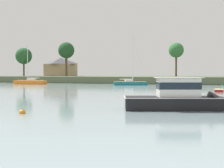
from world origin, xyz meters
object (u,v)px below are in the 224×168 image
mooring_buoy_green (223,86)px  dinghy_red (219,91)px  cruiser_white (179,85)px  mooring_buoy_orange (22,113)px  mooring_buoy_yellow (19,85)px  cruiser_black (186,102)px  sailboat_teal (130,84)px  sailboat_orange (30,83)px

mooring_buoy_green → dinghy_red: bearing=-88.8°
cruiser_white → mooring_buoy_orange: (-2.79, -53.56, -0.33)m
dinghy_red → mooring_buoy_yellow: bearing=167.9°
cruiser_white → cruiser_black: bearing=-79.3°
sailboat_teal → mooring_buoy_green: sailboat_teal is taller
cruiser_black → mooring_buoy_orange: bearing=-146.1°
cruiser_white → dinghy_red: bearing=-59.0°
mooring_buoy_orange → mooring_buoy_yellow: mooring_buoy_orange is taller
cruiser_black → sailboat_teal: bearing=113.4°
cruiser_white → mooring_buoy_green: 14.30m
sailboat_orange → mooring_buoy_green: sailboat_orange is taller
sailboat_teal → mooring_buoy_green: (23.54, 3.47, -0.21)m
sailboat_orange → mooring_buoy_orange: sailboat_orange is taller
mooring_buoy_orange → dinghy_red: bearing=71.5°
mooring_buoy_orange → mooring_buoy_green: bearing=79.5°
dinghy_red → sailboat_orange: size_ratio=0.27×
cruiser_black → mooring_buoy_yellow: (-49.60, 40.61, -0.61)m
dinghy_red → sailboat_teal: size_ratio=0.23×
cruiser_black → mooring_buoy_yellow: cruiser_black is taller
sailboat_teal → mooring_buoy_yellow: bearing=-154.3°
mooring_buoy_orange → sailboat_orange: bearing=125.8°
mooring_buoy_yellow → mooring_buoy_orange: bearing=-51.7°
dinghy_red → mooring_buoy_yellow: size_ratio=8.69×
cruiser_white → sailboat_orange: bearing=174.2°
mooring_buoy_green → sailboat_orange: bearing=-173.2°
sailboat_teal → mooring_buoy_orange: size_ratio=26.98×
cruiser_black → mooring_buoy_green: bearing=89.5°
dinghy_red → mooring_buoy_green: size_ratio=6.00×
sailboat_teal → mooring_buoy_green: 23.80m
mooring_buoy_orange → mooring_buoy_yellow: 61.56m
mooring_buoy_yellow → cruiser_black: bearing=-39.3°
sailboat_teal → cruiser_white: (14.42, -7.53, 0.12)m
dinghy_red → mooring_buoy_orange: size_ratio=6.30×
sailboat_orange → mooring_buoy_green: 54.26m
mooring_buoy_orange → cruiser_black: bearing=33.9°
cruiser_black → mooring_buoy_green: (0.49, 56.87, -0.59)m
sailboat_orange → mooring_buoy_orange: (41.96, -58.11, -0.20)m
sailboat_teal → mooring_buoy_green: size_ratio=25.68×
sailboat_orange → cruiser_black: (53.39, -50.42, 0.39)m
cruiser_black → cruiser_white: (-8.64, 45.87, -0.26)m
mooring_buoy_yellow → sailboat_orange: bearing=111.1°
sailboat_teal → mooring_buoy_orange: sailboat_teal is taller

